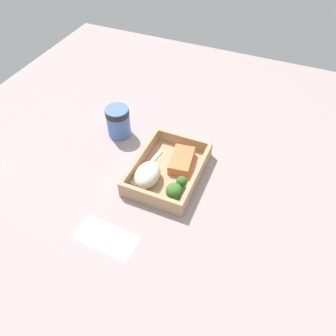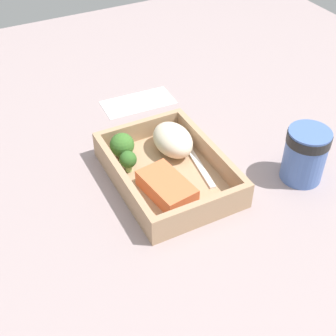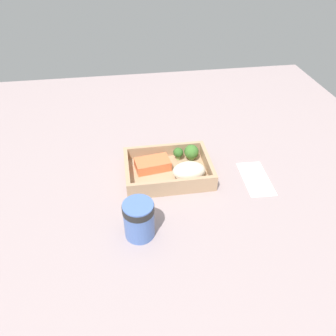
{
  "view_description": "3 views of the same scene",
  "coord_description": "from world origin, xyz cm",
  "views": [
    {
      "loc": [
        59.79,
        25.29,
        72.37
      ],
      "look_at": [
        0.0,
        0.0,
        2.7
      ],
      "focal_mm": 35.0,
      "sensor_mm": 36.0,
      "label": 1
    },
    {
      "loc": [
        -56.51,
        29.06,
        57.06
      ],
      "look_at": [
        0.0,
        0.0,
        2.7
      ],
      "focal_mm": 50.0,
      "sensor_mm": 36.0,
      "label": 2
    },
    {
      "loc": [
        -11.75,
        -76.63,
        64.1
      ],
      "look_at": [
        0.0,
        0.0,
        2.7
      ],
      "focal_mm": 35.0,
      "sensor_mm": 36.0,
      "label": 3
    }
  ],
  "objects": [
    {
      "name": "fork",
      "position": [
        1.93,
        -6.48,
        1.42
      ],
      "size": [
        15.88,
        3.7,
        0.44
      ],
      "color": "white",
      "rests_on": "takeout_tray"
    },
    {
      "name": "broccoli_floret_1",
      "position": [
        8.3,
        5.3,
        3.98
      ],
      "size": [
        4.56,
        4.56,
        5.16
      ],
      "color": "#77A557",
      "rests_on": "takeout_tray"
    },
    {
      "name": "takeout_tray",
      "position": [
        0.0,
        0.0,
        0.6
      ],
      "size": [
        25.76,
        18.78,
        1.2
      ],
      "primitive_type": "cube",
      "color": "tan",
      "rests_on": "ground_plane"
    },
    {
      "name": "paper_cup",
      "position": [
        -10.46,
        -21.88,
        5.71
      ],
      "size": [
        7.68,
        7.68,
        10.21
      ],
      "color": "#4C6DB6",
      "rests_on": "ground_plane"
    },
    {
      "name": "broccoli_floret_2",
      "position": [
        4.17,
        5.9,
        3.72
      ],
      "size": [
        3.15,
        3.15,
        4.23
      ],
      "color": "#82A75F",
      "rests_on": "takeout_tray"
    },
    {
      "name": "salmon_fillet",
      "position": [
        -4.39,
        2.53,
        2.71
      ],
      "size": [
        11.21,
        7.52,
        3.01
      ],
      "primitive_type": "cube",
      "rotation": [
        0.0,
        0.0,
        0.14
      ],
      "color": "#E46E3F",
      "rests_on": "takeout_tray"
    },
    {
      "name": "receipt_slip",
      "position": [
        26.01,
        -5.82,
        0.12
      ],
      "size": [
        8.45,
        16.27,
        0.24
      ],
      "primitive_type": "cube",
      "rotation": [
        0.0,
        0.0,
        -0.05
      ],
      "color": "white",
      "rests_on": "ground_plane"
    },
    {
      "name": "tray_rim",
      "position": [
        0.0,
        0.0,
        3.19
      ],
      "size": [
        25.76,
        18.78,
        3.97
      ],
      "color": "tan",
      "rests_on": "takeout_tray"
    },
    {
      "name": "ground_plane",
      "position": [
        0.0,
        0.0,
        -1.0
      ],
      "size": [
        160.0,
        160.0,
        2.0
      ],
      "primitive_type": "cube",
      "color": "gray"
    },
    {
      "name": "mashed_potatoes",
      "position": [
        5.63,
        -3.9,
        3.88
      ],
      "size": [
        9.75,
        6.84,
        5.36
      ],
      "primitive_type": "ellipsoid",
      "color": "beige",
      "rests_on": "takeout_tray"
    }
  ]
}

